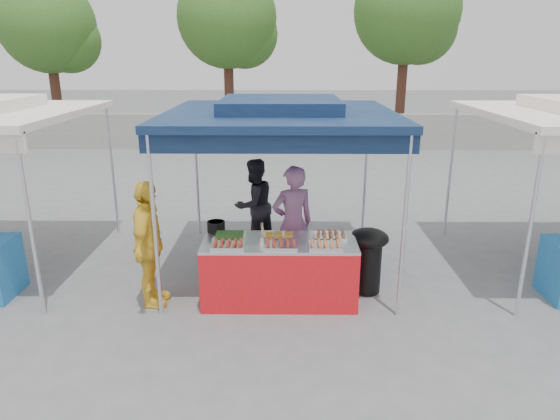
{
  "coord_description": "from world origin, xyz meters",
  "views": [
    {
      "loc": [
        0.06,
        -6.14,
        3.17
      ],
      "look_at": [
        0.0,
        0.6,
        1.05
      ],
      "focal_mm": 32.0,
      "sensor_mm": 36.0,
      "label": 1
    }
  ],
  "objects_px": {
    "vendor_woman": "(293,224)",
    "helper_man": "(254,205)",
    "wok_burner": "(368,255)",
    "vendor_table": "(280,271)",
    "cooking_pot": "(216,226)",
    "customer_person": "(149,245)"
  },
  "relations": [
    {
      "from": "helper_man",
      "to": "customer_person",
      "type": "distance_m",
      "value": 2.34
    },
    {
      "from": "vendor_table",
      "to": "helper_man",
      "type": "distance_m",
      "value": 1.95
    },
    {
      "from": "vendor_table",
      "to": "customer_person",
      "type": "height_order",
      "value": "customer_person"
    },
    {
      "from": "vendor_woman",
      "to": "cooking_pot",
      "type": "bearing_deg",
      "value": -2.39
    },
    {
      "from": "customer_person",
      "to": "wok_burner",
      "type": "bearing_deg",
      "value": -83.18
    },
    {
      "from": "cooking_pot",
      "to": "customer_person",
      "type": "relative_size",
      "value": 0.15
    },
    {
      "from": "vendor_table",
      "to": "cooking_pot",
      "type": "height_order",
      "value": "cooking_pot"
    },
    {
      "from": "customer_person",
      "to": "helper_man",
      "type": "bearing_deg",
      "value": -32.89
    },
    {
      "from": "wok_burner",
      "to": "helper_man",
      "type": "height_order",
      "value": "helper_man"
    },
    {
      "from": "vendor_table",
      "to": "vendor_woman",
      "type": "bearing_deg",
      "value": 75.26
    },
    {
      "from": "wok_burner",
      "to": "vendor_woman",
      "type": "distance_m",
      "value": 1.14
    },
    {
      "from": "cooking_pot",
      "to": "wok_burner",
      "type": "xyz_separation_m",
      "value": [
        2.07,
        -0.07,
        -0.38
      ]
    },
    {
      "from": "cooking_pot",
      "to": "vendor_woman",
      "type": "bearing_deg",
      "value": 17.53
    },
    {
      "from": "helper_man",
      "to": "wok_burner",
      "type": "bearing_deg",
      "value": 93.46
    },
    {
      "from": "wok_burner",
      "to": "vendor_woman",
      "type": "relative_size",
      "value": 0.54
    },
    {
      "from": "vendor_table",
      "to": "helper_man",
      "type": "xyz_separation_m",
      "value": [
        -0.44,
        1.87,
        0.35
      ]
    },
    {
      "from": "cooking_pot",
      "to": "helper_man",
      "type": "height_order",
      "value": "helper_man"
    },
    {
      "from": "vendor_woman",
      "to": "helper_man",
      "type": "relative_size",
      "value": 1.1
    },
    {
      "from": "cooking_pot",
      "to": "wok_burner",
      "type": "relative_size",
      "value": 0.27
    },
    {
      "from": "wok_burner",
      "to": "customer_person",
      "type": "bearing_deg",
      "value": 165.25
    },
    {
      "from": "wok_burner",
      "to": "helper_man",
      "type": "bearing_deg",
      "value": 113.37
    },
    {
      "from": "cooking_pot",
      "to": "helper_man",
      "type": "xyz_separation_m",
      "value": [
        0.43,
        1.51,
        -0.15
      ]
    }
  ]
}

